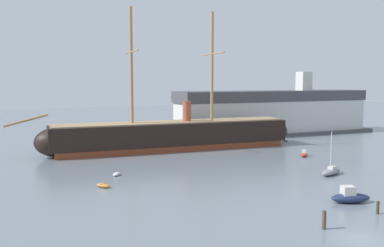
% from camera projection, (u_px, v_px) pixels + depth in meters
% --- Properties ---
extents(ground_plane, '(400.00, 400.00, 0.00)m').
position_uv_depth(ground_plane, '(362.00, 240.00, 37.90)').
color(ground_plane, slate).
extents(tall_ship, '(59.39, 12.64, 28.55)m').
position_uv_depth(tall_ship, '(173.00, 135.00, 86.89)').
color(tall_ship, brown).
rests_on(tall_ship, ground).
extents(motorboat_foreground_right, '(5.08, 3.28, 1.98)m').
position_uv_depth(motorboat_foreground_right, '(350.00, 197.00, 49.35)').
color(motorboat_foreground_right, '#1E284C').
rests_on(motorboat_foreground_right, ground).
extents(dinghy_mid_left, '(2.02, 2.44, 0.53)m').
position_uv_depth(dinghy_mid_left, '(103.00, 185.00, 56.42)').
color(dinghy_mid_left, orange).
rests_on(dinghy_mid_left, ground).
extents(sailboat_mid_right, '(5.29, 3.28, 6.62)m').
position_uv_depth(sailboat_mid_right, '(331.00, 171.00, 63.87)').
color(sailboat_mid_right, gray).
rests_on(sailboat_mid_right, ground).
extents(dinghy_alongside_bow, '(1.85, 2.11, 0.47)m').
position_uv_depth(dinghy_alongside_bow, '(116.00, 174.00, 63.34)').
color(dinghy_alongside_bow, silver).
rests_on(dinghy_alongside_bow, ground).
extents(motorboat_alongside_stern, '(2.88, 2.90, 1.21)m').
position_uv_depth(motorboat_alongside_stern, '(304.00, 154.00, 79.40)').
color(motorboat_alongside_stern, '#B22D28').
rests_on(motorboat_alongside_stern, ground).
extents(dinghy_far_right, '(0.98, 2.08, 0.48)m').
position_uv_depth(dinghy_far_right, '(285.00, 140.00, 99.75)').
color(dinghy_far_right, silver).
rests_on(dinghy_far_right, ground).
extents(mooring_piling_nearest, '(0.32, 0.32, 1.40)m').
position_uv_depth(mooring_piling_nearest, '(378.00, 208.00, 45.09)').
color(mooring_piling_nearest, '#423323').
rests_on(mooring_piling_nearest, ground).
extents(mooring_piling_left_pair, '(0.39, 0.39, 1.83)m').
position_uv_depth(mooring_piling_left_pair, '(324.00, 220.00, 40.44)').
color(mooring_piling_left_pair, '#4C3D2D').
rests_on(mooring_piling_left_pair, ground).
extents(dockside_warehouse_right, '(58.58, 12.42, 16.68)m').
position_uv_depth(dockside_warehouse_right, '(274.00, 113.00, 112.03)').
color(dockside_warehouse_right, '#565659').
rests_on(dockside_warehouse_right, ground).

